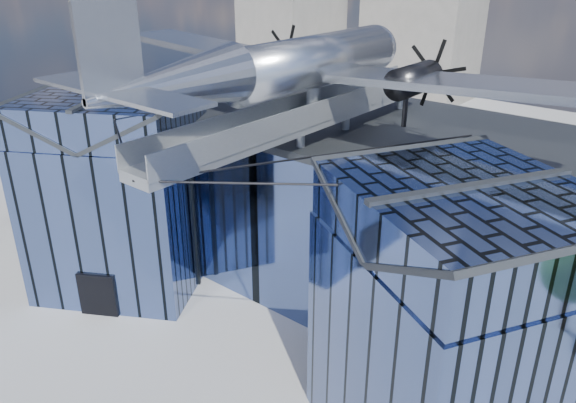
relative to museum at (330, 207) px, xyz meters
The scene contains 3 objects.
ground_plane 8.03m from the museum, 90.00° to the right, with size 120.00×120.00×0.00m, color gray.
museum is the anchor object (origin of this frame).
tree_side_w 20.96m from the museum, 167.48° to the left, with size 3.27×3.27×4.93m.
Camera 1 is at (16.71, -18.22, 18.82)m, focal length 35.00 mm.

